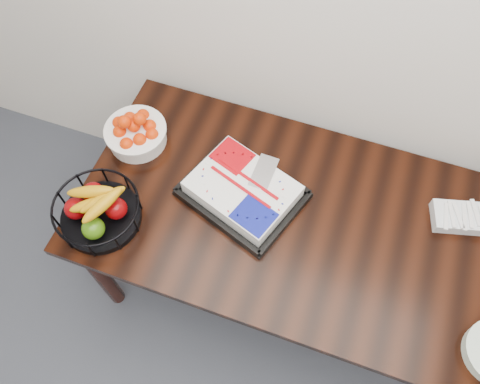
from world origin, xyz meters
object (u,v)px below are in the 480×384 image
(table, at_px, (306,230))
(fruit_basket, at_px, (98,210))
(tangerine_bowl, at_px, (135,131))
(cake_tray, at_px, (243,190))

(table, height_order, fruit_basket, fruit_basket)
(table, xyz_separation_m, tangerine_bowl, (-0.78, 0.12, 0.16))
(fruit_basket, bearing_deg, cake_tray, 30.35)
(cake_tray, bearing_deg, fruit_basket, -149.65)
(table, bearing_deg, tangerine_bowl, 171.10)
(tangerine_bowl, distance_m, fruit_basket, 0.38)
(tangerine_bowl, relative_size, fruit_basket, 0.79)
(table, height_order, cake_tray, cake_tray)
(cake_tray, xyz_separation_m, tangerine_bowl, (-0.51, 0.10, 0.03))
(table, height_order, tangerine_bowl, tangerine_bowl)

